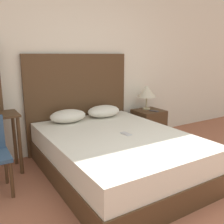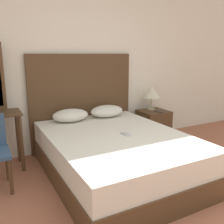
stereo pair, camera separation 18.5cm
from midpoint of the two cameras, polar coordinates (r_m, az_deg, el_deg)
wall_back at (r=3.93m, az=-8.04°, el=11.45°), size 10.00×0.06×2.70m
bed at (r=3.10m, az=-0.70°, el=-9.64°), size 1.56×2.09×0.52m
headboard at (r=3.88m, az=-8.88°, el=2.19°), size 1.64×0.05×1.46m
pillow_left at (r=3.58m, az=-11.48°, el=-0.90°), size 0.51×0.36×0.18m
pillow_right at (r=3.81m, az=-3.31°, el=0.19°), size 0.51×0.36×0.18m
phone_on_bed at (r=3.00m, az=1.44°, el=-5.00°), size 0.08×0.15×0.01m
nightstand at (r=4.35m, az=7.15°, el=-2.95°), size 0.47×0.44×0.52m
table_lamp at (r=4.30m, az=6.74°, el=4.67°), size 0.32×0.32×0.41m
phone_on_nightstand at (r=4.21m, az=8.40°, el=0.23°), size 0.12×0.17×0.01m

